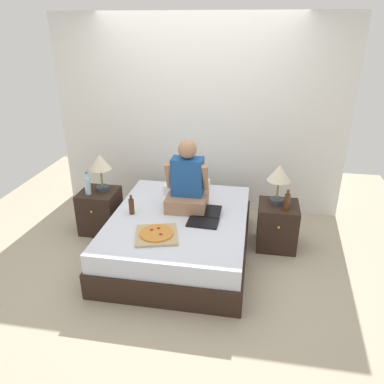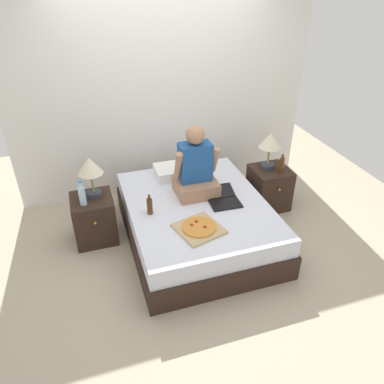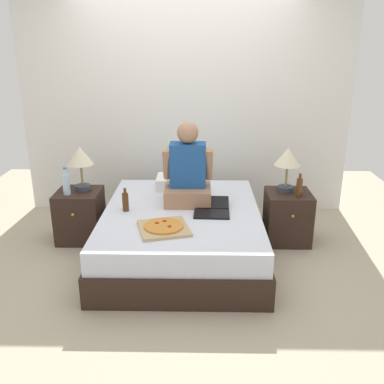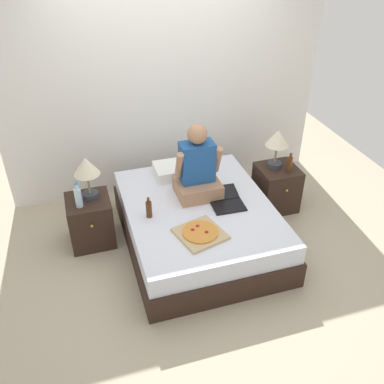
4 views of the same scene
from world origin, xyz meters
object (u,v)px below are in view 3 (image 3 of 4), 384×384
lamp_on_right_nightstand (288,160)px  laptop (212,210)px  lamp_on_left_nightstand (80,159)px  water_bottle (66,184)px  pizza_box (164,227)px  nightstand_right (287,217)px  beer_bottle_on_bed (125,202)px  person_seated (188,174)px  beer_bottle (299,187)px  bed (182,233)px  nightstand_left (80,215)px

lamp_on_right_nightstand → laptop: size_ratio=1.05×
lamp_on_left_nightstand → water_bottle: lamp_on_left_nightstand is taller
laptop → pizza_box: size_ratio=0.87×
pizza_box → lamp_on_right_nightstand: bearing=36.1°
lamp_on_right_nightstand → lamp_on_left_nightstand: bearing=180.0°
nightstand_right → beer_bottle_on_bed: beer_bottle_on_bed is taller
person_seated → laptop: (0.23, -0.26, -0.27)m
water_bottle → beer_bottle: 2.28m
person_seated → nightstand_right: bearing=8.0°
lamp_on_right_nightstand → person_seated: 1.01m
lamp_on_left_nightstand → laptop: (1.30, -0.46, -0.36)m
bed → beer_bottle_on_bed: beer_bottle_on_bed is taller
nightstand_left → nightstand_right: same height
lamp_on_right_nightstand → nightstand_left: bearing=-178.6°
lamp_on_left_nightstand → water_bottle: 0.28m
nightstand_left → water_bottle: bearing=-131.7°
nightstand_right → person_seated: size_ratio=0.67×
bed → nightstand_left: nightstand_left is taller
nightstand_left → lamp_on_right_nightstand: bearing=1.4°
bed → nightstand_left: bearing=161.8°
pizza_box → person_seated: bearing=74.5°
person_seated → water_bottle: bearing=177.5°
laptop → beer_bottle_on_bed: bearing=178.9°
beer_bottle → laptop: (-0.86, -0.31, -0.13)m
lamp_on_right_nightstand → person_seated: size_ratio=0.58×
lamp_on_left_nightstand → laptop: 1.43m
nightstand_left → person_seated: 1.23m
nightstand_left → person_seated: person_seated is taller
nightstand_left → laptop: (1.34, -0.41, 0.23)m
laptop → beer_bottle: bearing=19.6°
person_seated → beer_bottle_on_bed: 0.65m
nightstand_left → laptop: size_ratio=1.22×
nightstand_right → laptop: laptop is taller
beer_bottle → laptop: 0.92m
laptop → water_bottle: bearing=167.5°
nightstand_left → beer_bottle_on_bed: bearing=-35.4°
laptop → bed: bearing=168.6°
nightstand_right → laptop: size_ratio=1.22×
lamp_on_right_nightstand → bed: bearing=-158.9°
nightstand_left → person_seated: (1.12, -0.14, 0.50)m
nightstand_left → lamp_on_left_nightstand: 0.59m
laptop → lamp_on_right_nightstand: bearing=31.1°
water_bottle → beer_bottle: (2.28, -0.01, -0.02)m
beer_bottle → pizza_box: (-1.27, -0.70, -0.13)m
bed → beer_bottle: bearing=12.4°
lamp_on_right_nightstand → beer_bottle: size_ratio=1.96×
nightstand_right → lamp_on_left_nightstand: bearing=178.6°
water_bottle → lamp_on_right_nightstand: (2.18, 0.14, 0.22)m
beer_bottle_on_bed → beer_bottle: bearing=10.0°
pizza_box → beer_bottle_on_bed: beer_bottle_on_bed is taller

